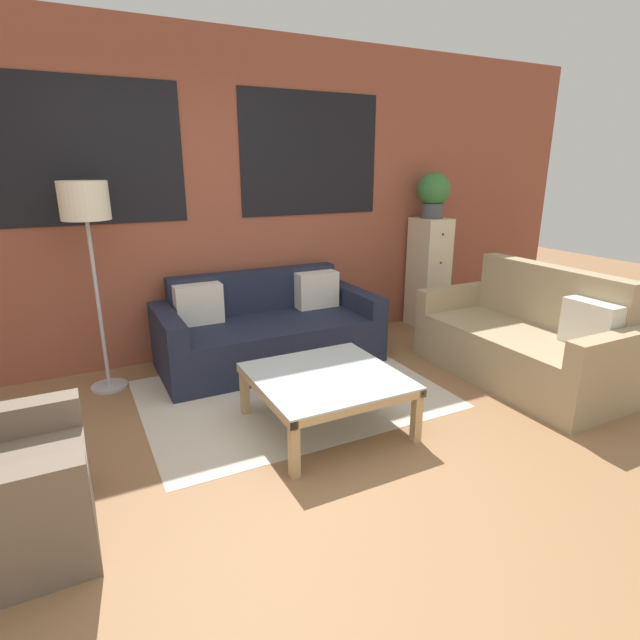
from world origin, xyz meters
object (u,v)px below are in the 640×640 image
object	(u,v)px
couch_dark	(268,332)
settee_vintage	(524,343)
coffee_table	(326,382)
floor_lamp	(86,213)
drawer_cabinet	(428,273)
potted_plant	(433,193)

from	to	relation	value
couch_dark	settee_vintage	size ratio (longest dim) A/B	1.13
coffee_table	floor_lamp	world-z (taller)	floor_lamp
settee_vintage	drawer_cabinet	bearing A→B (deg)	81.95
coffee_table	floor_lamp	xyz separation A→B (m)	(-1.26, 1.34, 1.05)
floor_lamp	drawer_cabinet	bearing A→B (deg)	2.92
settee_vintage	coffee_table	xyz separation A→B (m)	(-1.83, 0.01, 0.02)
settee_vintage	drawer_cabinet	xyz separation A→B (m)	(0.22, 1.53, 0.28)
couch_dark	drawer_cabinet	size ratio (longest dim) A/B	1.63
drawer_cabinet	coffee_table	bearing A→B (deg)	-143.52
couch_dark	drawer_cabinet	xyz separation A→B (m)	(1.96, 0.22, 0.31)
coffee_table	floor_lamp	bearing A→B (deg)	133.07
settee_vintage	drawer_cabinet	world-z (taller)	drawer_cabinet
couch_dark	potted_plant	size ratio (longest dim) A/B	4.13
potted_plant	coffee_table	bearing A→B (deg)	-143.52
drawer_cabinet	potted_plant	xyz separation A→B (m)	(0.00, 0.00, 0.84)
floor_lamp	drawer_cabinet	xyz separation A→B (m)	(3.30, 0.17, -0.79)
settee_vintage	potted_plant	xyz separation A→B (m)	(0.22, 1.53, 1.12)
couch_dark	floor_lamp	xyz separation A→B (m)	(-1.35, 0.05, 1.10)
couch_dark	drawer_cabinet	distance (m)	1.99
settee_vintage	potted_plant	distance (m)	1.91
floor_lamp	coffee_table	bearing A→B (deg)	-46.93
coffee_table	settee_vintage	bearing A→B (deg)	-0.44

